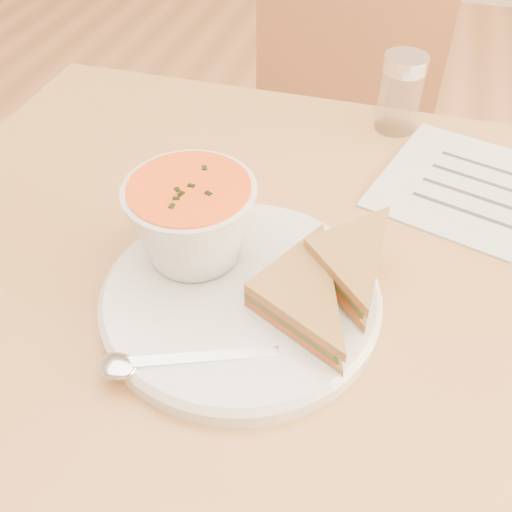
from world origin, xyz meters
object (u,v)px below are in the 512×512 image
(dining_table, at_px, (303,435))
(soup_bowl, at_px, (193,224))
(chair_far, at_px, (333,155))
(condiment_shaker, at_px, (400,93))
(plate, at_px, (241,298))

(dining_table, height_order, soup_bowl, soup_bowl)
(soup_bowl, bearing_deg, chair_far, 85.64)
(soup_bowl, xyz_separation_m, condiment_shaker, (0.17, 0.34, -0.01))
(chair_far, bearing_deg, condiment_shaker, 106.48)
(chair_far, xyz_separation_m, plate, (0.01, -0.70, 0.28))
(chair_far, xyz_separation_m, soup_bowl, (-0.05, -0.66, 0.34))
(dining_table, distance_m, condiment_shaker, 0.52)
(chair_far, xyz_separation_m, condiment_shaker, (0.12, -0.32, 0.33))
(plate, bearing_deg, soup_bowl, 149.41)
(dining_table, xyz_separation_m, condiment_shaker, (0.04, 0.30, 0.43))
(condiment_shaker, bearing_deg, plate, -106.30)
(plate, bearing_deg, dining_table, 50.43)
(plate, bearing_deg, condiment_shaker, 73.70)
(dining_table, distance_m, soup_bowl, 0.46)
(soup_bowl, bearing_deg, condiment_shaker, 63.47)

